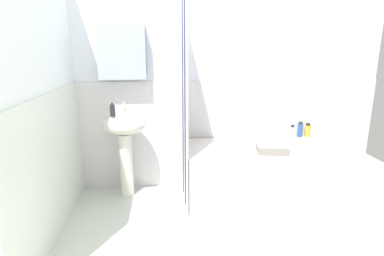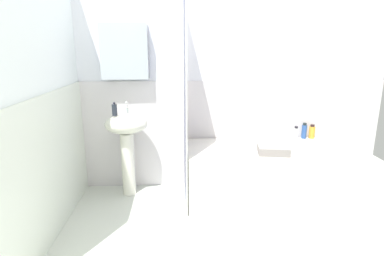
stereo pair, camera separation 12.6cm
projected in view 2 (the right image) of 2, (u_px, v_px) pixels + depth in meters
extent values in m
cube|color=silver|center=(242.00, 251.00, 2.51)|extent=(4.80, 5.60, 0.04)
cube|color=white|center=(223.00, 80.00, 3.44)|extent=(3.60, 0.05, 2.40)
cube|color=silver|center=(222.00, 134.00, 3.56)|extent=(3.60, 0.02, 1.20)
cube|color=silver|center=(124.00, 51.00, 3.21)|extent=(0.48, 0.12, 0.56)
cube|color=white|center=(40.00, 94.00, 2.46)|extent=(0.05, 1.81, 2.40)
cube|color=silver|center=(53.00, 166.00, 2.61)|extent=(0.02, 1.81, 1.20)
cylinder|color=white|center=(128.00, 164.00, 3.36)|extent=(0.14, 0.14, 0.68)
ellipsoid|color=silver|center=(126.00, 124.00, 3.25)|extent=(0.44, 0.34, 0.20)
cylinder|color=silver|center=(127.00, 110.00, 3.32)|extent=(0.03, 0.03, 0.05)
cylinder|color=silver|center=(126.00, 106.00, 3.26)|extent=(0.02, 0.10, 0.02)
sphere|color=silver|center=(126.00, 103.00, 3.30)|extent=(0.03, 0.03, 0.03)
cylinder|color=#262C36|center=(115.00, 110.00, 3.17)|extent=(0.05, 0.05, 0.12)
sphere|color=#21202B|center=(114.00, 103.00, 3.15)|extent=(0.02, 0.02, 0.02)
cube|color=white|center=(259.00, 173.00, 3.29)|extent=(1.52, 0.72, 0.56)
cube|color=white|center=(186.00, 112.00, 2.79)|extent=(0.01, 0.14, 2.00)
cube|color=navy|center=(186.00, 108.00, 2.93)|extent=(0.01, 0.14, 2.00)
cube|color=white|center=(185.00, 106.00, 3.07)|extent=(0.01, 0.14, 2.00)
cube|color=navy|center=(185.00, 103.00, 3.20)|extent=(0.01, 0.14, 2.00)
cube|color=white|center=(184.00, 101.00, 3.34)|extent=(0.01, 0.14, 2.00)
cylinder|color=gold|center=(312.00, 132.00, 3.53)|extent=(0.07, 0.07, 0.13)
cylinder|color=black|center=(313.00, 126.00, 3.51)|extent=(0.05, 0.05, 0.02)
cylinder|color=#2C5096|center=(304.00, 132.00, 3.52)|extent=(0.06, 0.06, 0.15)
cylinder|color=black|center=(305.00, 124.00, 3.50)|extent=(0.04, 0.04, 0.02)
cylinder|color=white|center=(296.00, 134.00, 3.49)|extent=(0.05, 0.05, 0.12)
cylinder|color=black|center=(296.00, 127.00, 3.47)|extent=(0.04, 0.04, 0.02)
cube|color=gray|center=(273.00, 150.00, 3.03)|extent=(0.32, 0.27, 0.07)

